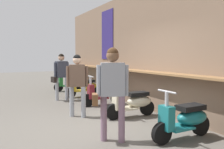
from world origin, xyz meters
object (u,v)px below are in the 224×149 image
at_px(scooter_maroon, 105,93).
at_px(shopper_passing, 61,72).
at_px(scooter_cream, 134,102).
at_px(scooter_teal, 186,119).
at_px(shopper_browsing, 77,79).
at_px(scooter_yellow, 85,87).
at_px(scooter_green, 71,82).
at_px(shopper_with_handbag, 112,84).

xyz_separation_m(scooter_maroon, shopper_passing, (-1.46, -1.01, 0.62)).
relative_size(scooter_maroon, scooter_cream, 1.00).
xyz_separation_m(scooter_teal, shopper_browsing, (-2.47, -1.27, 0.60)).
height_order(scooter_yellow, shopper_browsing, shopper_browsing).
distance_m(scooter_maroon, shopper_passing, 1.88).
xyz_separation_m(scooter_green, shopper_browsing, (4.36, -1.27, 0.60)).
relative_size(scooter_green, shopper_browsing, 0.87).
distance_m(scooter_yellow, scooter_teal, 5.19).
bearing_deg(scooter_yellow, shopper_passing, 13.69).
bearing_deg(scooter_yellow, scooter_cream, 86.63).
xyz_separation_m(scooter_green, scooter_maroon, (3.41, -0.00, 0.00)).
height_order(scooter_cream, scooter_teal, same).
distance_m(scooter_yellow, shopper_browsing, 3.06).
height_order(scooter_yellow, scooter_cream, same).
relative_size(scooter_cream, shopper_with_handbag, 0.81).
xyz_separation_m(shopper_with_handbag, shopper_browsing, (-1.91, 0.03, -0.07)).
relative_size(shopper_browsing, shopper_passing, 0.97).
bearing_deg(shopper_with_handbag, shopper_browsing, -158.24).
relative_size(scooter_cream, shopper_passing, 0.84).
bearing_deg(scooter_maroon, shopper_passing, -50.94).
height_order(scooter_green, scooter_yellow, same).
bearing_deg(scooter_green, shopper_with_handbag, 81.31).
distance_m(scooter_yellow, shopper_passing, 1.23).
height_order(scooter_green, scooter_cream, same).
bearing_deg(scooter_maroon, scooter_cream, 94.41).
relative_size(shopper_with_handbag, shopper_passing, 1.04).
xyz_separation_m(shopper_browsing, shopper_passing, (-2.41, 0.26, 0.02)).
relative_size(scooter_green, scooter_yellow, 1.00).
relative_size(scooter_yellow, shopper_with_handbag, 0.81).
distance_m(scooter_maroon, shopper_browsing, 1.70).
relative_size(scooter_maroon, shopper_passing, 0.84).
bearing_deg(scooter_teal, shopper_passing, -77.95).
height_order(shopper_browsing, shopper_passing, shopper_passing).
bearing_deg(scooter_yellow, scooter_maroon, 86.63).
xyz_separation_m(scooter_green, scooter_cream, (5.06, -0.00, 0.00)).
bearing_deg(scooter_teal, scooter_yellow, -89.62).
bearing_deg(shopper_with_handbag, scooter_green, -169.13).
bearing_deg(shopper_browsing, scooter_green, -175.80).
bearing_deg(scooter_green, shopper_browsing, 76.75).
relative_size(scooter_yellow, scooter_cream, 1.00).
height_order(scooter_teal, shopper_with_handbag, shopper_with_handbag).
distance_m(scooter_yellow, scooter_cream, 3.42).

